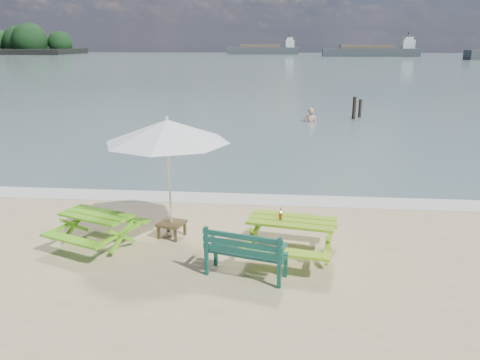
# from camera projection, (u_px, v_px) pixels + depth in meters

# --- Properties ---
(sea) EXTENTS (300.00, 300.00, 0.00)m
(sea) POSITION_uv_depth(u_px,v_px,m) (279.00, 63.00, 88.97)
(sea) COLOR slate
(sea) RESTS_ON ground
(foam_strip) EXTENTS (22.00, 0.90, 0.01)m
(foam_strip) POSITION_uv_depth(u_px,v_px,m) (243.00, 199.00, 12.24)
(foam_strip) COLOR silver
(foam_strip) RESTS_ON ground
(picnic_table_left) EXTENTS (1.91, 2.00, 0.68)m
(picnic_table_left) POSITION_uv_depth(u_px,v_px,m) (97.00, 231.00, 9.37)
(picnic_table_left) COLOR #60B41B
(picnic_table_left) RESTS_ON ground
(picnic_table_right) EXTENTS (1.91, 2.05, 0.77)m
(picnic_table_right) POSITION_uv_depth(u_px,v_px,m) (291.00, 239.00, 8.86)
(picnic_table_right) COLOR #7EAE1A
(picnic_table_right) RESTS_ON ground
(park_bench) EXTENTS (1.50, 0.83, 0.88)m
(park_bench) POSITION_uv_depth(u_px,v_px,m) (246.00, 262.00, 8.17)
(park_bench) COLOR #104338
(park_bench) RESTS_ON ground
(side_table) EXTENTS (0.62, 0.62, 0.33)m
(side_table) POSITION_uv_depth(u_px,v_px,m) (172.00, 229.00, 9.84)
(side_table) COLOR brown
(side_table) RESTS_ON ground
(patio_umbrella) EXTENTS (3.12, 3.12, 2.49)m
(patio_umbrella) POSITION_uv_depth(u_px,v_px,m) (167.00, 131.00, 9.24)
(patio_umbrella) COLOR silver
(patio_umbrella) RESTS_ON ground
(beer_bottle) EXTENTS (0.06, 0.06, 0.23)m
(beer_bottle) POSITION_uv_depth(u_px,v_px,m) (281.00, 216.00, 8.73)
(beer_bottle) COLOR brown
(beer_bottle) RESTS_ON picnic_table_right
(swimmer) EXTENTS (0.68, 0.46, 1.86)m
(swimmer) POSITION_uv_depth(u_px,v_px,m) (310.00, 126.00, 24.07)
(swimmer) COLOR tan
(swimmer) RESTS_ON ground
(mooring_pilings) EXTENTS (0.58, 0.78, 1.37)m
(mooring_pilings) POSITION_uv_depth(u_px,v_px,m) (356.00, 110.00, 24.97)
(mooring_pilings) COLOR black
(mooring_pilings) RESTS_ON ground
(cargo_ships) EXTENTS (115.04, 44.09, 4.40)m
(cargo_ships) POSITION_uv_depth(u_px,v_px,m) (443.00, 52.00, 121.56)
(cargo_ships) COLOR #353C3F
(cargo_ships) RESTS_ON ground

